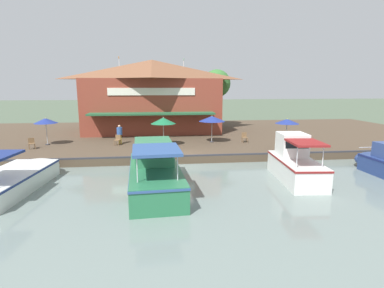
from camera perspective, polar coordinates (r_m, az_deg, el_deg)
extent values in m
plane|color=#4C5B47|center=(20.91, -3.38, -4.09)|extent=(220.00, 220.00, 0.00)
cube|color=#4C3D2D|center=(31.61, -4.55, 1.55)|extent=(22.00, 56.00, 0.60)
cube|color=#2D2D33|center=(20.85, -3.42, -2.30)|extent=(0.20, 50.40, 0.10)
cube|color=brown|center=(33.72, -7.48, 7.37)|extent=(8.78, 13.84, 5.59)
pyramid|color=brown|center=(33.72, -7.64, 13.88)|extent=(9.22, 14.53, 2.07)
cube|color=#235633|center=(28.48, -7.58, 5.75)|extent=(1.80, 11.76, 0.16)
cube|color=silver|center=(29.24, -7.66, 9.87)|extent=(0.08, 8.30, 0.70)
cylinder|color=silver|center=(33.85, -1.60, 14.13)|extent=(0.06, 0.06, 2.27)
cube|color=#337547|center=(33.74, -1.58, 15.82)|extent=(0.36, 0.03, 0.24)
cylinder|color=silver|center=(33.95, -13.67, 13.93)|extent=(0.06, 0.06, 2.39)
cube|color=orange|center=(33.85, -13.79, 15.72)|extent=(0.36, 0.03, 0.24)
cylinder|color=#B7B7B7|center=(26.20, 3.80, 2.67)|extent=(0.06, 0.06, 2.14)
cylinder|color=#2D2D33|center=(26.37, 3.77, 0.43)|extent=(0.36, 0.36, 0.06)
cone|color=navy|center=(26.07, 3.83, 4.84)|extent=(2.27, 2.27, 0.47)
cone|color=yellow|center=(26.07, 3.83, 4.89)|extent=(1.41, 1.41, 0.37)
sphere|color=yellow|center=(26.05, 3.84, 5.35)|extent=(0.08, 0.08, 0.08)
cylinder|color=#B7B7B7|center=(24.72, -5.46, 2.15)|extent=(0.06, 0.06, 2.14)
cylinder|color=#2D2D33|center=(24.90, -5.41, -0.21)|extent=(0.36, 0.36, 0.06)
cone|color=#19663D|center=(24.59, -5.50, 4.44)|extent=(2.04, 2.04, 0.50)
cone|color=silver|center=(24.59, -5.50, 4.49)|extent=(1.27, 1.27, 0.40)
sphere|color=silver|center=(24.56, -5.51, 5.02)|extent=(0.08, 0.08, 0.08)
cylinder|color=#B7B7B7|center=(27.74, -25.95, 2.00)|extent=(0.06, 0.06, 2.09)
cylinder|color=#2D2D33|center=(27.89, -25.78, -0.06)|extent=(0.36, 0.36, 0.06)
cone|color=navy|center=(27.62, -26.12, 4.01)|extent=(1.87, 1.87, 0.42)
cone|color=yellow|center=(27.62, -26.12, 4.05)|extent=(1.16, 1.16, 0.34)
sphere|color=yellow|center=(27.60, -26.15, 4.44)|extent=(0.08, 0.08, 0.08)
cylinder|color=#B7B7B7|center=(24.28, 17.51, 1.65)|extent=(0.06, 0.06, 2.24)
cylinder|color=#2D2D33|center=(24.46, 17.37, -0.86)|extent=(0.36, 0.36, 0.06)
cone|color=navy|center=(24.14, 17.66, 4.15)|extent=(1.79, 1.79, 0.36)
cone|color=yellow|center=(24.14, 17.66, 4.19)|extent=(1.11, 1.11, 0.29)
sphere|color=yellow|center=(24.12, 17.68, 4.57)|extent=(0.08, 0.08, 0.08)
cube|color=brown|center=(23.51, -5.36, -0.42)|extent=(0.04, 0.04, 0.42)
cube|color=brown|center=(23.50, -6.33, -0.44)|extent=(0.04, 0.04, 0.42)
cube|color=brown|center=(23.90, -5.38, -0.23)|extent=(0.04, 0.04, 0.42)
cube|color=brown|center=(23.89, -6.34, -0.25)|extent=(0.04, 0.04, 0.42)
cube|color=brown|center=(23.66, -5.86, 0.17)|extent=(0.44, 0.44, 0.05)
cube|color=brown|center=(23.82, -5.88, 0.79)|extent=(0.04, 0.44, 0.40)
cube|color=brown|center=(26.44, 10.51, 0.70)|extent=(0.04, 0.04, 0.42)
cube|color=brown|center=(26.32, 9.68, 0.69)|extent=(0.04, 0.04, 0.42)
cube|color=brown|center=(26.81, 10.27, 0.85)|extent=(0.04, 0.04, 0.42)
cube|color=brown|center=(26.70, 9.45, 0.84)|extent=(0.04, 0.04, 0.42)
cube|color=brown|center=(26.53, 9.99, 1.22)|extent=(0.44, 0.44, 0.05)
cube|color=brown|center=(26.69, 9.89, 1.77)|extent=(0.04, 0.44, 0.40)
cube|color=brown|center=(25.39, -13.79, 0.15)|extent=(0.05, 0.05, 0.42)
cube|color=brown|center=(25.55, -14.62, 0.18)|extent=(0.05, 0.05, 0.42)
cube|color=brown|center=(25.75, -13.45, 0.32)|extent=(0.05, 0.05, 0.42)
cube|color=brown|center=(25.91, -14.26, 0.34)|extent=(0.05, 0.05, 0.42)
cube|color=brown|center=(25.61, -14.05, 0.72)|extent=(0.54, 0.54, 0.05)
cube|color=brown|center=(25.75, -13.90, 1.29)|extent=(0.16, 0.43, 0.40)
cube|color=brown|center=(26.33, -27.70, -0.41)|extent=(0.05, 0.05, 0.42)
cube|color=brown|center=(26.30, -28.56, -0.50)|extent=(0.05, 0.05, 0.42)
cube|color=brown|center=(26.72, -27.79, -0.27)|extent=(0.05, 0.05, 0.42)
cube|color=brown|center=(26.69, -28.64, -0.36)|extent=(0.05, 0.05, 0.42)
cube|color=brown|center=(26.47, -28.21, 0.07)|extent=(0.59, 0.59, 0.05)
cube|color=brown|center=(26.64, -28.30, 0.61)|extent=(0.23, 0.41, 0.40)
cube|color=brown|center=(26.46, 20.53, 0.20)|extent=(0.05, 0.05, 0.42)
cube|color=brown|center=(26.16, 19.96, 0.12)|extent=(0.05, 0.05, 0.42)
cube|color=brown|center=(26.71, 19.87, 0.34)|extent=(0.05, 0.05, 0.42)
cube|color=brown|center=(26.41, 19.31, 0.26)|extent=(0.05, 0.05, 0.42)
cube|color=brown|center=(26.40, 19.95, 0.68)|extent=(0.58, 0.58, 0.05)
cube|color=brown|center=(26.49, 19.65, 1.23)|extent=(0.21, 0.42, 0.40)
cylinder|color=gold|center=(26.20, -13.74, 0.89)|extent=(0.13, 0.13, 0.79)
cylinder|color=gold|center=(26.14, -13.42, 0.88)|extent=(0.13, 0.13, 0.79)
cylinder|color=#2D5193|center=(26.06, -13.65, 2.41)|extent=(0.46, 0.46, 0.62)
sphere|color=tan|center=(26.01, -13.69, 3.33)|extent=(0.21, 0.21, 0.21)
cube|color=silver|center=(18.11, -31.47, -6.26)|extent=(6.36, 3.15, 0.95)
ellipsoid|color=silver|center=(20.71, -27.23, -3.87)|extent=(2.40, 2.63, 0.95)
cube|color=navy|center=(18.01, -31.59, -5.05)|extent=(6.44, 3.19, 0.10)
cube|color=white|center=(18.17, 19.16, -4.68)|extent=(5.00, 2.33, 1.26)
ellipsoid|color=white|center=(20.38, 16.80, -2.89)|extent=(1.87, 1.95, 1.26)
cube|color=maroon|center=(18.04, 19.27, -3.00)|extent=(5.06, 2.38, 0.10)
cube|color=white|center=(18.66, 18.50, -0.10)|extent=(1.79, 1.66, 1.37)
cube|color=black|center=(17.89, 19.41, -0.05)|extent=(0.18, 1.33, 0.48)
cube|color=maroon|center=(16.75, 20.89, 0.24)|extent=(2.23, 1.80, 0.11)
cylinder|color=silver|center=(16.56, 23.70, -2.15)|extent=(0.05, 0.05, 1.17)
cylinder|color=silver|center=(16.05, 19.39, -2.24)|extent=(0.05, 0.05, 1.17)
cube|color=#287047|center=(15.86, -7.05, -6.46)|extent=(7.21, 2.93, 1.22)
ellipsoid|color=#287047|center=(19.26, -7.64, -3.36)|extent=(2.63, 2.53, 1.22)
cube|color=#2D4C84|center=(15.71, -7.10, -4.61)|extent=(7.29, 2.98, 0.10)
cube|color=#337A51|center=(16.77, -7.38, -1.33)|extent=(3.23, 2.19, 1.15)
cube|color=black|center=(15.24, -7.11, -2.00)|extent=(0.17, 1.76, 0.40)
cube|color=#2D4C84|center=(13.78, -6.84, -1.11)|extent=(2.78, 2.29, 0.14)
cylinder|color=silver|center=(13.23, -2.76, -4.33)|extent=(0.05, 0.05, 1.25)
cylinder|color=silver|center=(13.13, -10.42, -4.62)|extent=(0.05, 0.05, 1.25)
cylinder|color=silver|center=(19.34, -7.75, -0.54)|extent=(0.16, 2.01, 0.04)
ellipsoid|color=navy|center=(23.10, 31.39, -2.69)|extent=(2.44, 2.34, 1.07)
cylinder|color=silver|center=(23.16, 31.16, -0.52)|extent=(0.08, 1.93, 0.04)
cylinder|color=brown|center=(37.25, 4.63, 6.46)|extent=(0.48, 0.48, 3.93)
sphere|color=#387033|center=(37.15, 4.71, 11.42)|extent=(3.36, 3.36, 3.36)
sphere|color=#387033|center=(36.39, 4.12, 10.92)|extent=(2.35, 2.35, 2.35)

